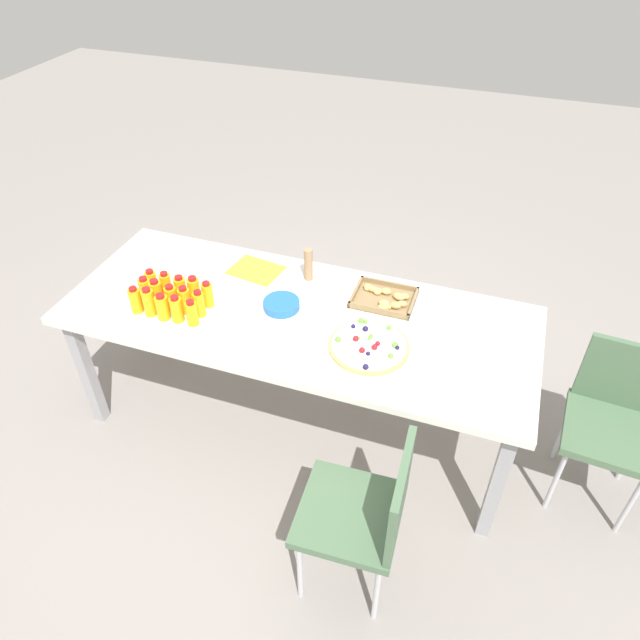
{
  "coord_description": "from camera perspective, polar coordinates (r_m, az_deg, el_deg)",
  "views": [
    {
      "loc": [
        0.82,
        -2.02,
        2.51
      ],
      "look_at": [
        0.13,
        -0.04,
        0.78
      ],
      "focal_mm": 32.64,
      "sensor_mm": 36.0,
      "label": 1
    }
  ],
  "objects": [
    {
      "name": "juice_bottle_10",
      "position": [
        2.99,
        -16.16,
        3.52
      ],
      "size": [
        0.06,
        0.06,
        0.14
      ],
      "color": "#FAAD14",
      "rests_on": "party_table"
    },
    {
      "name": "fruit_pizza",
      "position": [
        2.6,
        4.82,
        -2.51
      ],
      "size": [
        0.36,
        0.36,
        0.05
      ],
      "color": "tan",
      "rests_on": "party_table"
    },
    {
      "name": "juice_bottle_12",
      "position": [
        2.92,
        -13.51,
        3.0
      ],
      "size": [
        0.06,
        0.06,
        0.14
      ],
      "color": "#F9AE14",
      "rests_on": "party_table"
    },
    {
      "name": "juice_bottle_8",
      "position": [
        2.83,
        -13.12,
        1.89
      ],
      "size": [
        0.06,
        0.06,
        0.15
      ],
      "color": "#F9AD14",
      "rests_on": "party_table"
    },
    {
      "name": "juice_bottle_3",
      "position": [
        2.79,
        -13.88,
        1.03
      ],
      "size": [
        0.06,
        0.06,
        0.14
      ],
      "color": "#F9AC14",
      "rests_on": "party_table"
    },
    {
      "name": "juice_bottle_9",
      "position": [
        2.8,
        -11.76,
        1.57
      ],
      "size": [
        0.05,
        0.05,
        0.14
      ],
      "color": "#FAAB14",
      "rests_on": "party_table"
    },
    {
      "name": "plate_stack",
      "position": [
        2.82,
        -3.8,
        1.52
      ],
      "size": [
        0.18,
        0.18,
        0.04
      ],
      "color": "blue",
      "rests_on": "party_table"
    },
    {
      "name": "juice_bottle_14",
      "position": [
        2.85,
        -10.97,
        2.46
      ],
      "size": [
        0.05,
        0.05,
        0.14
      ],
      "color": "#F9AE14",
      "rests_on": "party_table"
    },
    {
      "name": "paper_folder",
      "position": [
        3.09,
        -6.31,
        4.89
      ],
      "size": [
        0.29,
        0.24,
        0.01
      ],
      "primitive_type": "cube",
      "rotation": [
        0.0,
        0.0,
        -0.15
      ],
      "color": "yellow",
      "rests_on": "party_table"
    },
    {
      "name": "chair_near_right",
      "position": [
        2.38,
        4.63,
        -18.16
      ],
      "size": [
        0.42,
        0.42,
        0.83
      ],
      "rotation": [
        0.0,
        0.0,
        1.62
      ],
      "color": "#4C6B4C",
      "rests_on": "ground_plane"
    },
    {
      "name": "party_table",
      "position": [
        2.83,
        -2.27,
        -0.29
      ],
      "size": [
        2.27,
        0.88,
        0.76
      ],
      "color": "silver",
      "rests_on": "ground_plane"
    },
    {
      "name": "juice_bottle_0",
      "position": [
        2.9,
        -17.64,
        1.86
      ],
      "size": [
        0.06,
        0.06,
        0.14
      ],
      "color": "#FAAC14",
      "rests_on": "party_table"
    },
    {
      "name": "ground_plane",
      "position": [
        3.32,
        -1.96,
        -9.56
      ],
      "size": [
        12.0,
        12.0,
        0.0
      ],
      "primitive_type": "plane",
      "color": "gray"
    },
    {
      "name": "juice_bottle_4",
      "position": [
        2.75,
        -12.44,
        0.65
      ],
      "size": [
        0.05,
        0.05,
        0.13
      ],
      "color": "#F9AC14",
      "rests_on": "party_table"
    },
    {
      "name": "juice_bottle_7",
      "position": [
        2.88,
        -14.39,
        2.15
      ],
      "size": [
        0.06,
        0.06,
        0.13
      ],
      "color": "#F9AC14",
      "rests_on": "party_table"
    },
    {
      "name": "juice_bottle_2",
      "position": [
        2.82,
        -15.2,
        1.23
      ],
      "size": [
        0.06,
        0.06,
        0.14
      ],
      "color": "#FAAE14",
      "rests_on": "party_table"
    },
    {
      "name": "snack_tray",
      "position": [
        2.88,
        6.44,
        2.15
      ],
      "size": [
        0.3,
        0.24,
        0.04
      ],
      "color": "olive",
      "rests_on": "party_table"
    },
    {
      "name": "juice_bottle_5",
      "position": [
        2.94,
        -16.73,
        2.78
      ],
      "size": [
        0.06,
        0.06,
        0.15
      ],
      "color": "#FAAC14",
      "rests_on": "party_table"
    },
    {
      "name": "chair_end",
      "position": [
        2.98,
        26.91,
        -8.3
      ],
      "size": [
        0.43,
        0.43,
        0.83
      ],
      "rotation": [
        0.0,
        0.0,
        3.07
      ],
      "color": "#4C6B4C",
      "rests_on": "ground_plane"
    },
    {
      "name": "juice_bottle_11",
      "position": [
        2.95,
        -14.85,
        3.29
      ],
      "size": [
        0.05,
        0.05,
        0.15
      ],
      "color": "#FAAB14",
      "rests_on": "party_table"
    },
    {
      "name": "juice_bottle_13",
      "position": [
        2.88,
        -12.24,
        2.85
      ],
      "size": [
        0.06,
        0.06,
        0.15
      ],
      "color": "#F9AC14",
      "rests_on": "party_table"
    },
    {
      "name": "cardboard_tube",
      "position": [
        2.97,
        -1.15,
        5.45
      ],
      "size": [
        0.04,
        0.04,
        0.18
      ],
      "primitive_type": "cylinder",
      "color": "#9E7A56",
      "rests_on": "party_table"
    },
    {
      "name": "juice_bottle_1",
      "position": [
        2.86,
        -16.43,
        1.69
      ],
      "size": [
        0.06,
        0.06,
        0.15
      ],
      "color": "#FAAE14",
      "rests_on": "party_table"
    },
    {
      "name": "juice_bottle_6",
      "position": [
        2.9,
        -15.73,
        2.5
      ],
      "size": [
        0.06,
        0.06,
        0.15
      ],
      "color": "#F9AC14",
      "rests_on": "party_table"
    },
    {
      "name": "napkin_stack",
      "position": [
        2.69,
        -9.85,
        -1.53
      ],
      "size": [
        0.15,
        0.15,
        0.01
      ],
      "primitive_type": "cube",
      "color": "white",
      "rests_on": "party_table"
    }
  ]
}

